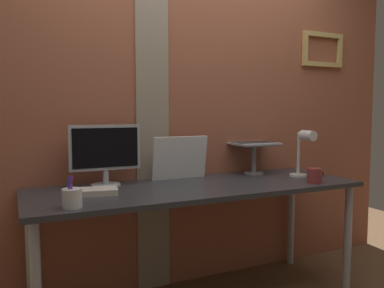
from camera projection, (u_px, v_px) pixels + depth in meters
The scene contains 10 objects.
brick_wall_back at pixel (183, 106), 2.76m from camera, with size 3.69×0.16×2.52m.
desk at pixel (199, 197), 2.41m from camera, with size 2.06×0.70×0.77m.
monitor at pixel (105, 151), 2.37m from camera, with size 0.43×0.18×0.38m.
laptop_stand at pixel (254, 154), 2.84m from camera, with size 0.28×0.22×0.22m.
laptop at pixel (248, 135), 2.90m from camera, with size 0.32×0.33×0.24m.
whiteboard_panel at pixel (180, 158), 2.62m from camera, with size 0.39×0.02×0.29m, color white.
desk_lamp at pixel (304, 149), 2.67m from camera, with size 0.12×0.20×0.33m.
pen_cup at pixel (72, 198), 1.84m from camera, with size 0.09×0.09×0.16m.
coffee_mug at pixel (314, 176), 2.48m from camera, with size 0.13×0.09×0.10m.
paper_clutter_stack at pixel (99, 191), 2.15m from camera, with size 0.20×0.14×0.03m, color silver.
Camera 1 is at (-1.12, -2.16, 1.22)m, focal length 36.31 mm.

